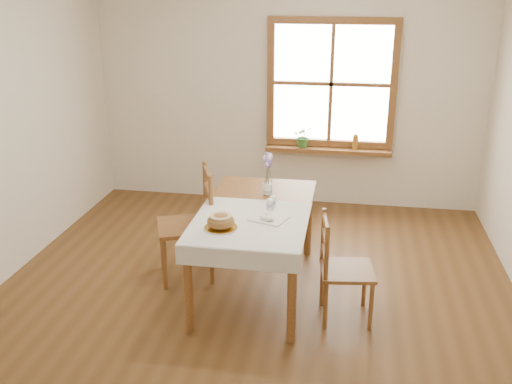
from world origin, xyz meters
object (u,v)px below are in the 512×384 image
at_px(chair_left, 185,224).
at_px(bread_plate, 221,228).
at_px(flower_vase, 268,190).
at_px(dining_table, 256,218).
at_px(chair_right, 347,269).

distance_m(chair_left, bread_plate, 0.79).
height_order(chair_left, bread_plate, chair_left).
bearing_deg(flower_vase, dining_table, -97.34).
distance_m(dining_table, chair_right, 0.88).
relative_size(chair_right, flower_vase, 9.20).
bearing_deg(chair_right, bread_plate, 89.65).
bearing_deg(bread_plate, flower_vase, 73.76).
distance_m(dining_table, bread_plate, 0.52).
relative_size(dining_table, flower_vase, 16.98).
height_order(bread_plate, flower_vase, flower_vase).
xyz_separation_m(chair_left, bread_plate, (0.47, -0.58, 0.26)).
xyz_separation_m(bread_plate, flower_vase, (0.24, 0.82, 0.03)).
bearing_deg(bread_plate, chair_left, 128.72).
bearing_deg(chair_left, chair_right, 50.90).
bearing_deg(chair_left, bread_plate, 17.25).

